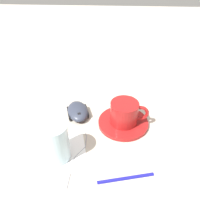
% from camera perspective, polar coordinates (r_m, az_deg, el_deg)
% --- Properties ---
extents(ground_plane, '(3.00, 3.00, 0.00)m').
position_cam_1_polar(ground_plane, '(0.61, 0.13, -8.05)').
color(ground_plane, '#B2A899').
extents(saucer, '(0.15, 0.15, 0.01)m').
position_cam_1_polar(saucer, '(0.67, 6.07, -2.79)').
color(saucer, maroon).
rests_on(saucer, ground).
extents(coffee_cup, '(0.11, 0.08, 0.07)m').
position_cam_1_polar(coffee_cup, '(0.64, 6.53, -0.18)').
color(coffee_cup, maroon).
rests_on(coffee_cup, saucer).
extents(computer_mouse, '(0.09, 0.11, 0.03)m').
position_cam_1_polar(computer_mouse, '(0.70, -5.83, 0.21)').
color(computer_mouse, '#2D3342').
rests_on(computer_mouse, ground).
extents(mouse_cable, '(0.03, 0.21, 0.00)m').
position_cam_1_polar(mouse_cable, '(0.59, -5.61, -10.39)').
color(mouse_cable, gray).
rests_on(mouse_cable, ground).
extents(napkin_under_glass, '(0.16, 0.16, 0.00)m').
position_cam_1_polar(napkin_under_glass, '(0.59, -10.09, -10.79)').
color(napkin_under_glass, white).
rests_on(napkin_under_glass, ground).
extents(drinking_glass, '(0.07, 0.07, 0.11)m').
position_cam_1_polar(drinking_glass, '(0.55, -11.65, -7.63)').
color(drinking_glass, silver).
rests_on(drinking_glass, napkin_under_glass).
extents(pen, '(0.15, 0.04, 0.01)m').
position_cam_1_polar(pen, '(0.54, 7.30, -16.51)').
color(pen, navy).
rests_on(pen, ground).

